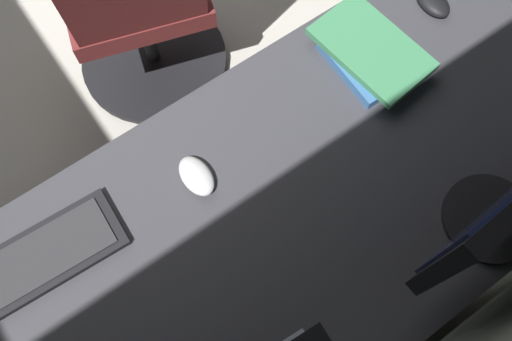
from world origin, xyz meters
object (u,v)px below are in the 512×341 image
drawer_pedestal (325,232)px  mouse_spare (196,176)px  mouse_main (433,2)px  book_stack_near (369,54)px  office_chair (137,5)px  keyboard_main (25,268)px

drawer_pedestal → mouse_spare: size_ratio=6.68×
mouse_main → book_stack_near: book_stack_near is taller
office_chair → mouse_spare: bearing=74.1°
drawer_pedestal → office_chair: (0.06, -0.91, 0.11)m
drawer_pedestal → office_chair: office_chair is taller
mouse_main → office_chair: bearing=-50.6°
keyboard_main → office_chair: 0.94m
office_chair → mouse_main: bearing=129.4°
drawer_pedestal → mouse_main: (-0.48, -0.25, 0.40)m
mouse_main → office_chair: office_chair is taller
keyboard_main → book_stack_near: 0.90m
mouse_main → mouse_spare: size_ratio=1.00×
mouse_main → mouse_spare: bearing=3.7°
mouse_main → drawer_pedestal: bearing=27.9°
book_stack_near → office_chair: (0.30, -0.68, -0.30)m
drawer_pedestal → book_stack_near: book_stack_near is taller
mouse_spare → drawer_pedestal: bearing=141.1°
drawer_pedestal → office_chair: 0.91m
mouse_main → keyboard_main: bearing=0.4°
mouse_main → mouse_spare: (0.74, 0.05, 0.00)m
mouse_main → book_stack_near: bearing=7.0°
mouse_spare → book_stack_near: (-0.50, -0.02, 0.01)m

